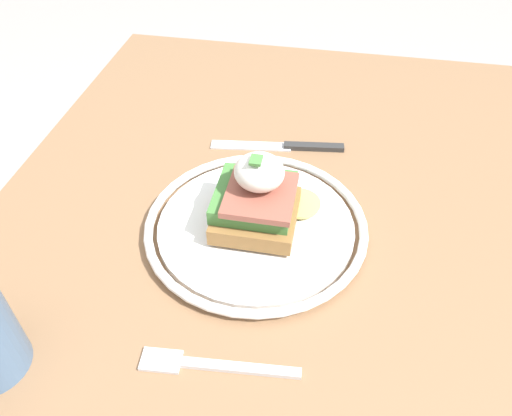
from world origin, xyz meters
TOP-DOWN VIEW (x-y plane):
  - dining_table at (0.00, 0.00)m, footprint 0.90×0.70m
  - plate at (-0.01, 0.03)m, footprint 0.25×0.25m
  - sandwich at (-0.01, 0.03)m, footprint 0.11×0.11m
  - fork at (-0.18, 0.04)m, footprint 0.03×0.14m
  - knife at (0.15, 0.01)m, footprint 0.04×0.18m

SIDE VIEW (x-z plane):
  - dining_table at x=0.00m, z-range 0.23..0.95m
  - fork at x=-0.18m, z-range 0.72..0.73m
  - knife at x=0.15m, z-range 0.72..0.73m
  - plate at x=-0.01m, z-range 0.72..0.74m
  - sandwich at x=-0.01m, z-range 0.72..0.81m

